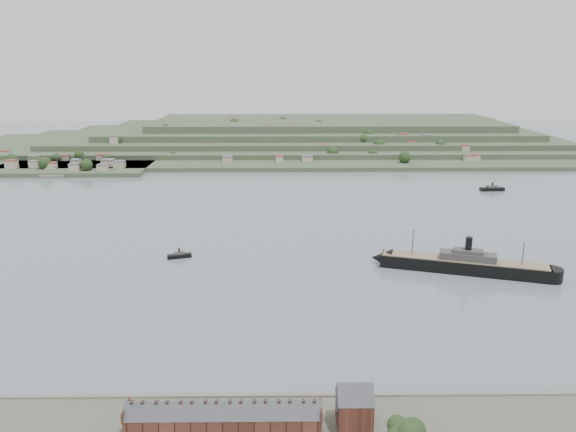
{
  "coord_description": "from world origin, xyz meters",
  "views": [
    {
      "loc": [
        6.6,
        -305.56,
        105.16
      ],
      "look_at": [
        10.44,
        30.0,
        11.45
      ],
      "focal_mm": 35.0,
      "sensor_mm": 36.0,
      "label": 1
    }
  ],
  "objects_px": {
    "gabled_building": "(354,406)",
    "tugboat": "(179,255)",
    "terrace_row": "(224,420)",
    "steamship": "(459,264)"
  },
  "relations": [
    {
      "from": "gabled_building",
      "to": "tugboat",
      "type": "relative_size",
      "value": 1.05
    },
    {
      "from": "terrace_row",
      "to": "tugboat",
      "type": "xyz_separation_m",
      "value": [
        -39.83,
        154.11,
        -5.41
      ]
    },
    {
      "from": "terrace_row",
      "to": "gabled_building",
      "type": "distance_m",
      "value": 37.74
    },
    {
      "from": "tugboat",
      "to": "terrace_row",
      "type": "bearing_deg",
      "value": -75.51
    },
    {
      "from": "gabled_building",
      "to": "steamship",
      "type": "relative_size",
      "value": 0.15
    },
    {
      "from": "terrace_row",
      "to": "gabled_building",
      "type": "height_order",
      "value": "gabled_building"
    },
    {
      "from": "gabled_building",
      "to": "steamship",
      "type": "bearing_deg",
      "value": 61.33
    },
    {
      "from": "terrace_row",
      "to": "gabled_building",
      "type": "xyz_separation_m",
      "value": [
        37.5,
        4.02,
        1.34
      ]
    },
    {
      "from": "terrace_row",
      "to": "gabled_building",
      "type": "bearing_deg",
      "value": 6.12
    },
    {
      "from": "terrace_row",
      "to": "steamship",
      "type": "distance_m",
      "value": 169.78
    }
  ]
}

